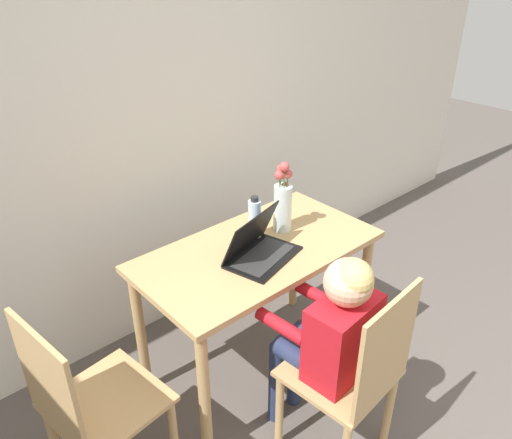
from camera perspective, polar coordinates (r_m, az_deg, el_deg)
wall_back at (r=2.54m, az=-15.23°, el=10.81°), size 6.40×0.05×2.50m
dining_table at (r=2.40m, az=0.21°, el=-5.50°), size 1.15×0.61×0.75m
chair_occupied at (r=2.14m, az=11.08°, el=-17.12°), size 0.43×0.43×0.92m
chair_spare at (r=2.10m, az=-18.46°, el=-19.68°), size 0.44×0.44×0.92m
person_seated at (r=2.07m, az=8.65°, el=-12.32°), size 0.34×0.44×1.00m
laptop at (r=2.25m, az=0.24°, el=-3.16°), size 0.39×0.30×0.22m
flower_vase at (r=2.42m, az=3.07°, el=2.05°), size 0.09×0.09×0.37m
water_bottle at (r=2.37m, az=-0.17°, el=0.08°), size 0.06×0.06×0.22m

